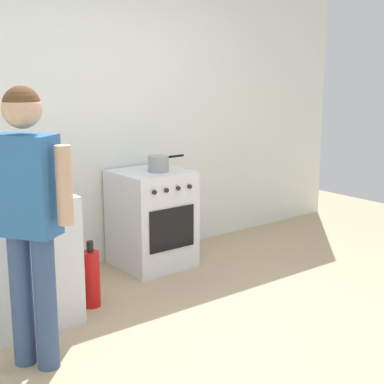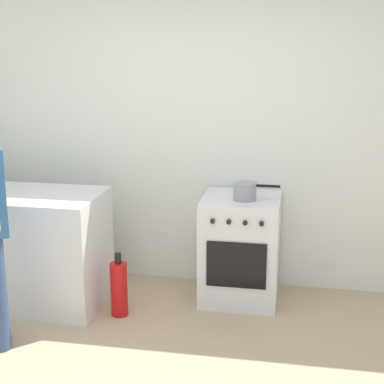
# 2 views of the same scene
# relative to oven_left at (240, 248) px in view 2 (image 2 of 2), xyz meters

# --- Properties ---
(back_wall) EXTENTS (6.00, 0.10, 2.60)m
(back_wall) POSITION_rel_oven_left_xyz_m (-0.35, 0.37, 0.87)
(back_wall) COLOR silver
(back_wall) RESTS_ON ground
(counter_unit) EXTENTS (1.30, 0.70, 0.90)m
(counter_unit) POSITION_rel_oven_left_xyz_m (-1.70, -0.38, 0.02)
(counter_unit) COLOR silver
(counter_unit) RESTS_ON ground
(oven_left) EXTENTS (0.60, 0.62, 0.85)m
(oven_left) POSITION_rel_oven_left_xyz_m (0.00, 0.00, 0.00)
(oven_left) COLOR silver
(oven_left) RESTS_ON ground
(pot) EXTENTS (0.36, 0.18, 0.14)m
(pot) POSITION_rel_oven_left_xyz_m (0.03, -0.07, 0.49)
(pot) COLOR gray
(pot) RESTS_ON oven_left
(fire_extinguisher) EXTENTS (0.13, 0.13, 0.50)m
(fire_extinguisher) POSITION_rel_oven_left_xyz_m (-0.87, -0.48, -0.21)
(fire_extinguisher) COLOR red
(fire_extinguisher) RESTS_ON ground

